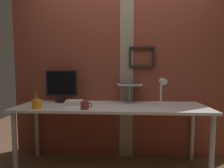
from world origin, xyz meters
TOP-DOWN VIEW (x-y plane):
  - ground_plane at (0.00, 0.00)m, footprint 6.00×6.00m
  - brick_wall_back at (0.00, 0.37)m, footprint 3.05×0.16m
  - desk at (-0.15, -0.00)m, footprint 2.24×0.63m
  - monitor at (-0.82, 0.19)m, footprint 0.41×0.18m
  - laptop_stand at (0.08, 0.19)m, footprint 0.28×0.22m
  - laptop at (0.08, 0.26)m, footprint 0.31×0.30m
  - desk_lamp at (0.43, -0.06)m, footprint 0.12×0.20m
  - pen_cup at (-0.96, -0.22)m, footprint 0.10×0.10m
  - coffee_mug at (-0.42, -0.22)m, footprint 0.13×0.09m
  - paper_clutter_stack at (-0.60, -0.00)m, footprint 0.21×0.16m

SIDE VIEW (x-z plane):
  - ground_plane at x=0.00m, z-range 0.00..0.00m
  - desk at x=-0.15m, z-range 0.32..1.09m
  - paper_clutter_stack at x=-0.60m, z-range 0.78..0.84m
  - coffee_mug at x=-0.42m, z-range 0.78..0.87m
  - pen_cup at x=-0.96m, z-range 0.74..0.92m
  - laptop_stand at x=0.08m, z-range 0.82..1.05m
  - desk_lamp at x=0.43m, z-range 0.82..1.15m
  - monitor at x=-0.82m, z-range 0.80..1.22m
  - laptop at x=0.08m, z-range 0.96..1.19m
  - brick_wall_back at x=0.00m, z-range 0.00..2.37m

